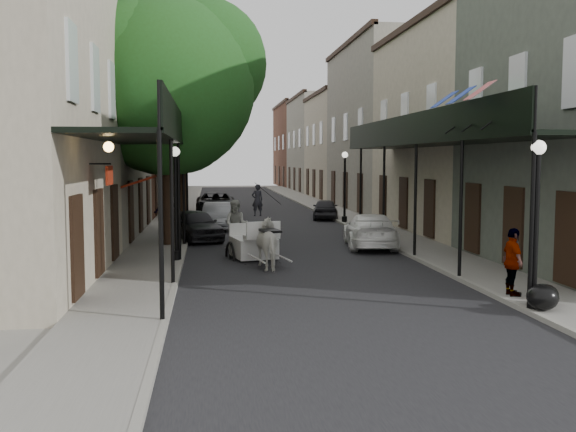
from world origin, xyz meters
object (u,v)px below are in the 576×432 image
object	(u,v)px
horse	(271,244)
car_left_near	(196,225)
lamppost_right_near	(536,222)
carriage	(251,228)
tree_far	(188,119)
lamppost_right_far	(345,186)
car_left_far	(216,204)
pedestrian_sidewalk_left	(167,208)
tree_near	(177,80)
car_right_far	(325,209)
lamppost_left	(176,201)
pedestrian_walking	(236,225)
pedestrian_sidewalk_right	(513,262)
car_right_near	(370,231)
car_left_mid	(218,216)

from	to	relation	value
horse	car_left_near	distance (m)	7.76
lamppost_right_near	carriage	world-z (taller)	lamppost_right_near
tree_far	lamppost_right_far	xyz separation A→B (m)	(8.35, -6.18, -3.79)
tree_far	horse	world-z (taller)	tree_far
car_left_far	pedestrian_sidewalk_left	bearing A→B (deg)	-107.95
tree_near	car_right_far	distance (m)	14.53
tree_near	lamppost_left	xyz separation A→B (m)	(0.10, -4.18, -4.44)
lamppost_left	car_left_near	distance (m)	6.14
lamppost_right_far	car_right_far	xyz separation A→B (m)	(-0.50, 2.93, -1.46)
pedestrian_sidewalk_left	car_right_far	xyz separation A→B (m)	(8.66, 4.81, -0.50)
car_right_far	car_left_near	bearing A→B (deg)	60.90
lamppost_right_near	lamppost_left	xyz separation A→B (m)	(-8.20, 8.00, 0.00)
pedestrian_walking	pedestrian_sidewalk_right	bearing A→B (deg)	-42.82
car_right_near	lamppost_right_far	bearing A→B (deg)	-87.72
lamppost_right_near	horse	size ratio (longest dim) A/B	2.00
horse	pedestrian_sidewalk_right	xyz separation A→B (m)	(5.35, -5.30, 0.16)
tree_near	lamppost_left	world-z (taller)	tree_near
lamppost_right_near	pedestrian_sidewalk_left	bearing A→B (deg)	116.82
lamppost_left	tree_near	bearing A→B (deg)	91.34
tree_near	car_left_mid	world-z (taller)	tree_near
lamppost_right_near	car_left_mid	xyz separation A→B (m)	(-6.70, 18.44, -1.40)
lamppost_right_near	lamppost_left	bearing A→B (deg)	135.71
tree_far	pedestrian_sidewalk_left	bearing A→B (deg)	-95.80
pedestrian_walking	car_left_far	xyz separation A→B (m)	(-0.60, 14.95, -0.22)
car_left_mid	car_right_near	size ratio (longest dim) A/B	0.86
car_right_far	lamppost_right_near	bearing A→B (deg)	100.91
lamppost_left	pedestrian_sidewalk_right	size ratio (longest dim) A/B	2.25
tree_far	carriage	distance (m)	18.03
tree_far	car_left_far	distance (m)	5.37
lamppost_left	car_right_far	xyz separation A→B (m)	(7.70, 14.93, -1.46)
tree_far	lamppost_left	size ratio (longest dim) A/B	2.32
carriage	car_right_far	world-z (taller)	carriage
tree_far	pedestrian_sidewalk_right	bearing A→B (deg)	-71.13
tree_near	pedestrian_sidewalk_right	size ratio (longest dim) A/B	5.84
lamppost_right_far	carriage	bearing A→B (deg)	-117.37
pedestrian_sidewalk_left	lamppost_left	bearing A→B (deg)	77.88
pedestrian_walking	carriage	bearing A→B (deg)	-64.12
lamppost_right_near	pedestrian_walking	bearing A→B (deg)	118.90
car_left_near	car_right_near	bearing A→B (deg)	-41.62
pedestrian_walking	car_left_far	distance (m)	14.96
lamppost_right_near	lamppost_left	size ratio (longest dim) A/B	1.00
horse	car_left_far	distance (m)	19.44
tree_far	pedestrian_sidewalk_right	world-z (taller)	tree_far
pedestrian_sidewalk_right	car_right_far	size ratio (longest dim) A/B	0.47
tree_near	car_left_mid	size ratio (longest dim) A/B	2.45
pedestrian_sidewalk_left	car_left_mid	bearing A→B (deg)	169.86
lamppost_left	lamppost_right_far	size ratio (longest dim) A/B	1.00
car_left_mid	car_right_near	world-z (taller)	car_right_near
lamppost_right_near	horse	distance (m)	8.52
car_left_far	tree_far	bearing A→B (deg)	173.26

